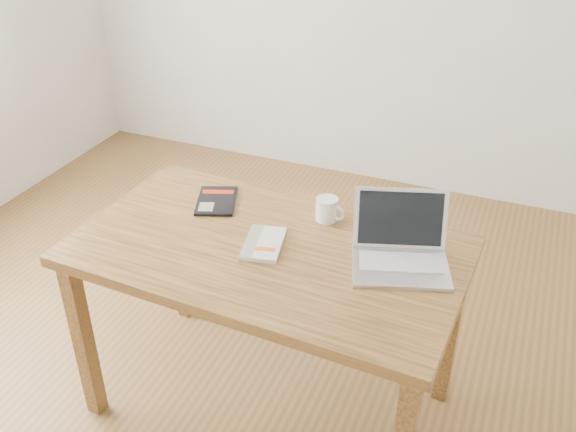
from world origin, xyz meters
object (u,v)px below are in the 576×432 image
at_px(coffee_mug, 328,209).
at_px(laptop, 401,250).
at_px(desk, 268,268).
at_px(white_guidebook, 264,244).
at_px(black_guidebook, 216,201).

bearing_deg(coffee_mug, laptop, -11.43).
bearing_deg(laptop, desk, 173.32).
relative_size(white_guidebook, black_guidebook, 0.91).
height_order(black_guidebook, laptop, laptop).
height_order(white_guidebook, coffee_mug, coffee_mug).
xyz_separation_m(laptop, coffee_mug, (-0.31, 0.16, -0.00)).
distance_m(white_guidebook, black_guidebook, 0.35).
bearing_deg(coffee_mug, white_guidebook, -105.28).
bearing_deg(white_guidebook, coffee_mug, 46.96).
xyz_separation_m(black_guidebook, laptop, (0.74, -0.12, 0.04)).
bearing_deg(white_guidebook, desk, -14.43).
distance_m(desk, white_guidebook, 0.10).
distance_m(desk, laptop, 0.46).
relative_size(black_guidebook, coffee_mug, 2.18).
distance_m(laptop, coffee_mug, 0.34).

